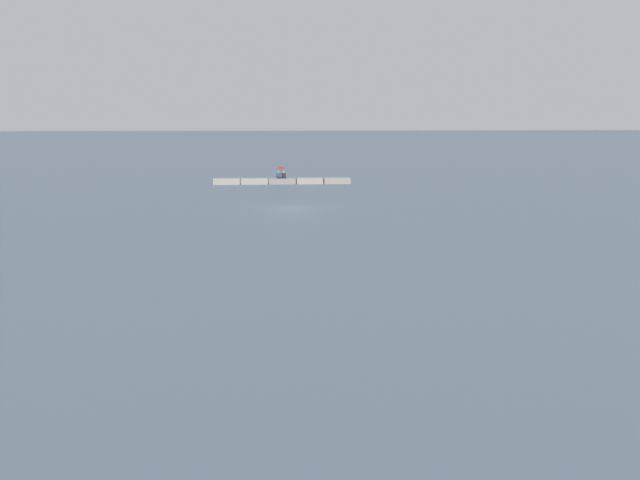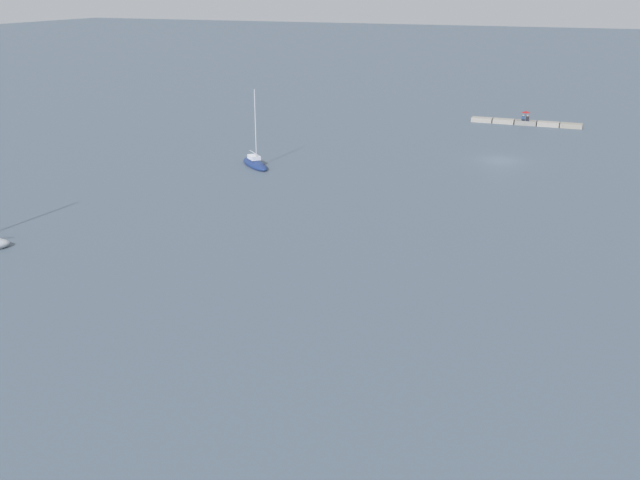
# 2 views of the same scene
# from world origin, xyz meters

# --- Properties ---
(ground_plane) EXTENTS (500.00, 500.00, 0.00)m
(ground_plane) POSITION_xyz_m (0.00, 0.00, 0.00)
(ground_plane) COLOR slate
(seawall_pier) EXTENTS (14.11, 1.40, 0.60)m
(seawall_pier) POSITION_xyz_m (0.00, -21.38, 0.30)
(seawall_pier) COLOR gray
(seawall_pier) RESTS_ON ground_plane
(person_seated_dark_left) EXTENTS (0.47, 0.65, 0.73)m
(person_seated_dark_left) POSITION_xyz_m (-0.19, -21.24, 0.85)
(person_seated_dark_left) COLOR #1E2333
(person_seated_dark_left) RESTS_ON seawall_pier
(person_seated_blue_right) EXTENTS (0.47, 0.65, 0.73)m
(person_seated_blue_right) POSITION_xyz_m (0.37, -21.28, 0.85)
(person_seated_blue_right) COLOR #1E2333
(person_seated_blue_right) RESTS_ON seawall_pier
(umbrella_open_red) EXTENTS (1.11, 1.11, 1.25)m
(umbrella_open_red) POSITION_xyz_m (0.11, -21.42, 1.69)
(umbrella_open_red) COLOR black
(umbrella_open_red) RESTS_ON seawall_pier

